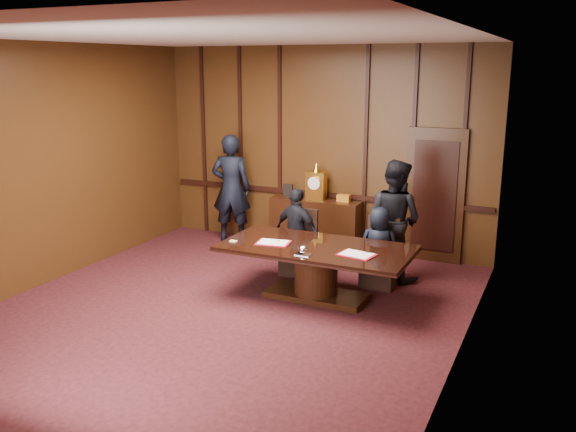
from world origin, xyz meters
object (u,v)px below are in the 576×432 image
object	(u,v)px
signatory_left	(297,232)
witness_left	(231,188)
sideboard	(316,222)
signatory_right	(379,247)
conference_table	(316,263)
witness_right	(394,220)

from	to	relation	value
signatory_left	witness_left	bearing A→B (deg)	-19.83
sideboard	signatory_left	bearing A→B (deg)	-79.63
sideboard	signatory_right	xyz separation A→B (m)	(1.55, -1.36, 0.11)
sideboard	conference_table	bearing A→B (deg)	-67.40
signatory_right	witness_right	xyz separation A→B (m)	(0.08, 0.48, 0.31)
conference_table	witness_left	distance (m)	3.24
witness_left	signatory_right	bearing A→B (deg)	144.27
sideboard	witness_left	size ratio (longest dim) A/B	0.81
sideboard	witness_right	bearing A→B (deg)	-28.27
sideboard	witness_right	xyz separation A→B (m)	(1.63, -0.88, 0.43)
conference_table	witness_right	size ratio (longest dim) A/B	1.44
signatory_right	witness_left	distance (m)	3.40
sideboard	witness_left	world-z (taller)	witness_left
sideboard	signatory_right	bearing A→B (deg)	-41.28
sideboard	signatory_left	world-z (taller)	sideboard
sideboard	witness_right	world-z (taller)	witness_right
conference_table	signatory_left	xyz separation A→B (m)	(-0.65, 0.80, 0.17)
conference_table	witness_right	distance (m)	1.53
signatory_right	witness_right	distance (m)	0.58
signatory_left	witness_right	distance (m)	1.48
signatory_right	witness_right	world-z (taller)	witness_right
signatory_right	witness_left	xyz separation A→B (m)	(-3.15, 1.20, 0.39)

